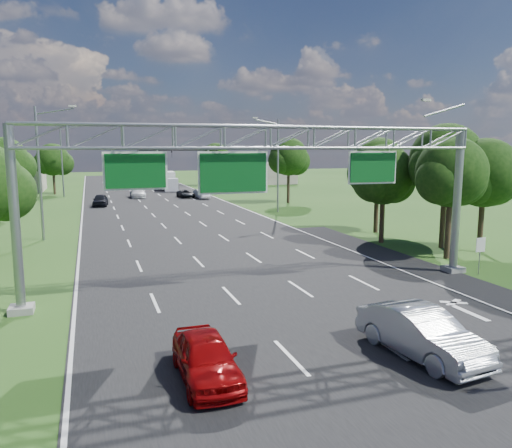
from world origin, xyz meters
name	(u,v)px	position (x,y,z in m)	size (l,w,h in m)	color
ground	(192,232)	(0.00, 30.00, 0.00)	(220.00, 220.00, 0.00)	#254D17
road	(192,232)	(0.00, 30.00, 0.00)	(18.00, 180.00, 0.02)	black
road_flare	(412,266)	(10.20, 14.00, 0.00)	(3.00, 30.00, 0.02)	black
sign_gantry	(270,150)	(0.33, 12.00, 6.89)	(23.50, 1.00, 9.56)	gray
regulatory_sign	(480,248)	(12.40, 10.98, 1.51)	(0.60, 0.08, 2.10)	gray
traffic_signal	(195,160)	(7.48, 65.00, 5.17)	(12.21, 0.24, 7.00)	black
streetlight_l_near	(42,167)	(-11.30, 30.00, 5.58)	(2.97, 0.22, 10.16)	gray
streetlight_l_far	(63,158)	(-11.30, 65.00, 5.58)	(2.97, 0.22, 10.16)	gray
streetlight_r_mid	(276,161)	(11.30, 40.00, 5.58)	(2.97, 0.22, 10.16)	gray
tree_cluster_right	(426,172)	(14.80, 19.19, 5.31)	(9.91, 14.60, 8.68)	#2D2116
tree_verge_lb	(5,164)	(-15.92, 45.04, 5.41)	(5.76, 4.80, 8.06)	#2D2116
tree_verge_lc	(53,161)	(-12.92, 70.04, 4.98)	(5.76, 4.80, 7.62)	#2D2116
tree_verge_rd	(289,158)	(16.08, 48.04, 5.63)	(5.76, 4.80, 8.28)	#2D2116
tree_verge_re	(216,157)	(14.08, 78.04, 5.20)	(5.76, 4.80, 7.84)	#2D2116
building_right	(261,173)	(24.00, 82.00, 2.00)	(12.00, 9.00, 4.00)	gray
red_coupe	(206,358)	(-4.86, 3.36, 0.71)	(1.68, 4.17, 1.42)	#960608
silver_sedan	(421,333)	(2.45, 2.76, 0.82)	(1.74, 4.99, 1.65)	#B2B7BE
car_queue_a	(138,193)	(-1.58, 61.08, 0.70)	(1.96, 4.82, 1.40)	silver
car_queue_b	(186,194)	(4.85, 58.96, 0.54)	(1.80, 3.91, 1.09)	black
car_queue_c	(100,200)	(-6.82, 52.08, 0.71)	(1.68, 4.17, 1.42)	black
car_queue_d	(202,194)	(6.71, 57.01, 0.64)	(1.36, 3.90, 1.29)	white
box_truck	(168,181)	(4.56, 73.22, 1.42)	(2.71, 7.96, 2.95)	silver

